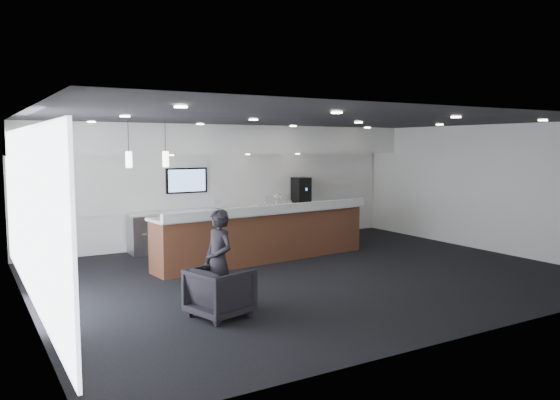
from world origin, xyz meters
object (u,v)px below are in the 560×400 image
coffee_machine (301,190)px  lounge_guest (219,261)px  service_counter (265,235)px  armchair (220,292)px

coffee_machine → lounge_guest: size_ratio=0.44×
coffee_machine → lounge_guest: (-4.70, -5.00, -0.52)m
service_counter → lounge_guest: 3.69m
service_counter → coffee_machine: coffee_machine is taller
armchair → service_counter: bearing=-54.6°
coffee_machine → lounge_guest: bearing=-133.4°
service_counter → coffee_machine: bearing=37.2°
service_counter → armchair: (-2.46, -3.08, -0.21)m
service_counter → armchair: size_ratio=6.38×
lounge_guest → coffee_machine: bearing=125.0°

